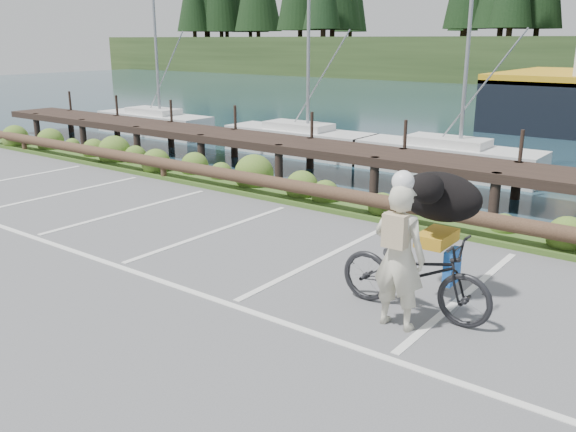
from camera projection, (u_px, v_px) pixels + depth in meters
name	position (u px, v px, depth m)	size (l,w,h in m)	color
ground	(247.00, 296.00, 9.15)	(72.00, 72.00, 0.00)	#545456
vegetation_strip	(407.00, 215.00, 13.19)	(34.00, 1.60, 0.10)	#3D5B21
log_rail	(392.00, 224.00, 12.67)	(32.00, 0.30, 0.60)	#443021
bicycle	(414.00, 273.00, 8.44)	(0.78, 2.24, 1.17)	black
cyclist	(399.00, 257.00, 7.92)	(0.72, 0.47, 1.97)	beige
dog	(440.00, 197.00, 8.73)	(1.24, 0.61, 0.72)	black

